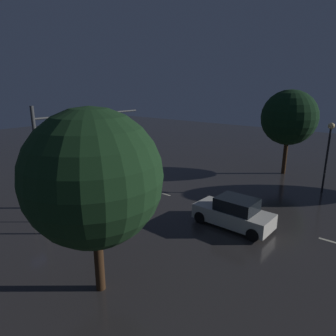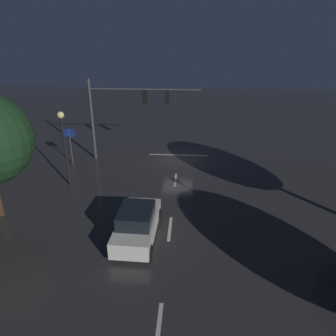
% 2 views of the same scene
% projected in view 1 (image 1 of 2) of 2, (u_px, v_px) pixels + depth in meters
% --- Properties ---
extents(ground_plane, '(80.00, 80.00, 0.00)m').
position_uv_depth(ground_plane, '(121.00, 182.00, 24.30)').
color(ground_plane, '#2D2B2B').
extents(traffic_signal_assembly, '(8.66, 0.47, 6.45)m').
position_uv_depth(traffic_signal_assembly, '(76.00, 134.00, 20.01)').
color(traffic_signal_assembly, '#383A3D').
rests_on(traffic_signal_assembly, ground_plane).
extents(lane_dash_far, '(0.16, 2.20, 0.01)m').
position_uv_depth(lane_dash_far, '(158.00, 192.00, 21.88)').
color(lane_dash_far, beige).
rests_on(lane_dash_far, ground_plane).
extents(lane_dash_mid, '(0.16, 2.20, 0.01)m').
position_uv_depth(lane_dash_mid, '(232.00, 213.00, 18.26)').
color(lane_dash_mid, beige).
rests_on(lane_dash_mid, ground_plane).
extents(stop_bar, '(5.00, 0.16, 0.01)m').
position_uv_depth(stop_bar, '(113.00, 179.00, 24.94)').
color(stop_bar, beige).
rests_on(stop_bar, ground_plane).
extents(car_approaching, '(2.01, 4.41, 1.70)m').
position_uv_depth(car_approaching, '(234.00, 213.00, 16.37)').
color(car_approaching, silver).
rests_on(car_approaching, ground_plane).
extents(street_lamp_left_kerb, '(0.44, 0.44, 5.11)m').
position_uv_depth(street_lamp_left_kerb, '(329.00, 145.00, 20.98)').
color(street_lamp_left_kerb, black).
rests_on(street_lamp_left_kerb, ground_plane).
extents(street_lamp_right_kerb, '(0.44, 0.44, 5.05)m').
position_uv_depth(street_lamp_right_kerb, '(85.00, 170.00, 14.81)').
color(street_lamp_right_kerb, black).
rests_on(street_lamp_right_kerb, ground_plane).
extents(route_sign, '(0.90, 0.10, 2.92)m').
position_uv_depth(route_sign, '(29.00, 187.00, 16.55)').
color(route_sign, '#383A3D').
rests_on(route_sign, ground_plane).
extents(tree_left_near, '(4.70, 4.70, 7.33)m').
position_uv_depth(tree_left_near, '(289.00, 118.00, 25.34)').
color(tree_left_near, '#382314').
rests_on(tree_left_near, ground_plane).
extents(tree_right_far, '(4.91, 4.91, 6.94)m').
position_uv_depth(tree_right_far, '(93.00, 178.00, 10.29)').
color(tree_right_far, '#382314').
rests_on(tree_right_far, ground_plane).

